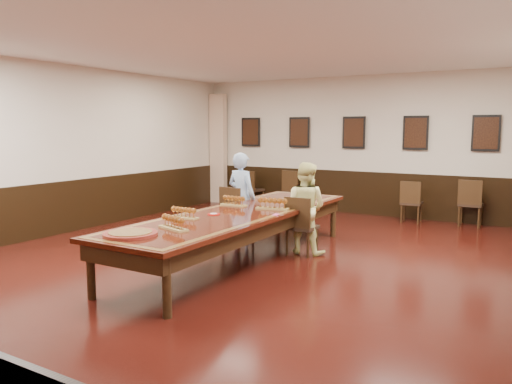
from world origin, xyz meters
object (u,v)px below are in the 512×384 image
Objects in this scene: carved_platter at (130,234)px; spare_chair_a at (253,189)px; person_woman at (305,208)px; spare_chair_d at (471,203)px; chair_woman at (302,225)px; spare_chair_b at (294,190)px; person_man at (242,197)px; spare_chair_c at (412,202)px; conference_table at (239,221)px; chair_man at (238,214)px.

spare_chair_a is at bearing 109.35° from carved_platter.
spare_chair_d is at bearing -119.53° from person_woman.
spare_chair_b is (-2.09, 3.95, 0.02)m from chair_woman.
person_man is (1.85, -3.47, 0.33)m from spare_chair_a.
chair_woman is at bearing 140.07° from spare_chair_a.
chair_woman reaches higher than spare_chair_c.
spare_chair_d is at bearing -125.15° from person_man.
person_woman is at bearing 140.79° from spare_chair_a.
person_woman is at bearing 56.12° from conference_table.
chair_man reaches higher than carved_platter.
carved_platter is at bearing 119.38° from spare_chair_a.
spare_chair_b is 1.01× the size of spare_chair_d.
person_woman is 2.18× the size of carved_platter.
spare_chair_d reaches higher than chair_woman.
spare_chair_b is at bearing 106.80° from conference_table.
spare_chair_b is at bearing -63.34° from person_woman.
spare_chair_b is 1.08× the size of spare_chair_c.
spare_chair_b is (-0.73, 3.72, -0.01)m from chair_man.
spare_chair_a is 0.59× the size of person_man.
person_woman is (-0.00, 0.10, 0.26)m from chair_woman.
spare_chair_c is 6.76m from carved_platter.
chair_woman is 0.64× the size of person_woman.
carved_platter is at bearing -95.53° from conference_table.
person_man is 1.37m from person_woman.
spare_chair_a is at bearing -54.71° from chair_man.
conference_table is at bearing 54.30° from person_woman.
person_man reaches higher than spare_chair_b.
chair_man is 0.31m from person_man.
conference_table is at bearing 84.47° from carved_platter.
carved_platter is (-0.84, -2.90, 0.30)m from chair_woman.
chair_man is 1.47× the size of carved_platter.
person_woman is at bearing 178.19° from person_man.
spare_chair_c is at bearing -172.21° from spare_chair_a.
carved_platter is (-2.81, -6.76, 0.29)m from spare_chair_d.
person_man is at bearing 98.91° from carved_platter.
person_man reaches higher than spare_chair_d.
chair_woman is at bearing 52.99° from conference_table.
spare_chair_b is (1.10, 0.15, 0.02)m from spare_chair_a.
spare_chair_b is 4.39m from person_woman.
spare_chair_d is 1.44× the size of carved_platter.
person_man is 1.39m from conference_table.
spare_chair_c is 1.34× the size of carved_platter.
spare_chair_a is 5.31m from conference_table.
chair_man is at bearing 90.00° from person_man.
spare_chair_b is 0.62× the size of person_man.
person_man is at bearing -90.00° from chair_man.
carved_platter is (-1.68, -6.55, 0.33)m from spare_chair_c.
spare_chair_b is 2.95m from spare_chair_c.
spare_chair_a is at bearing 0.17° from spare_chair_d.
chair_man is 1.38m from chair_woman.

